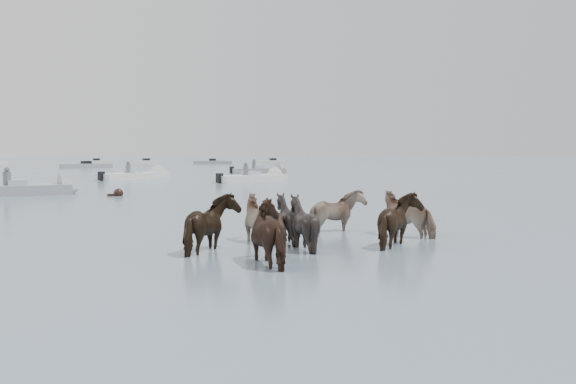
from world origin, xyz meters
TOP-DOWN VIEW (x-y plane):
  - ground at (0.00, 0.00)m, footprint 400.00×400.00m
  - pony_herd at (1.86, -0.89)m, footprint 6.92×4.06m
  - swimming_pony at (3.85, 16.23)m, footprint 0.72×0.44m
  - motorboat_b at (0.94, 19.22)m, footprint 5.38×2.19m
  - motorboat_c at (11.63, 32.16)m, footprint 6.55×3.96m
  - motorboat_d at (16.29, 23.49)m, footprint 5.78×2.27m
  - motorboat_e at (25.45, 36.67)m, footprint 5.56×2.97m

SIDE VIEW (x-z plane):
  - ground at x=0.00m, z-range 0.00..0.00m
  - swimming_pony at x=3.85m, z-range -0.12..0.32m
  - motorboat_c at x=11.63m, z-range -0.74..1.18m
  - motorboat_d at x=16.29m, z-range -0.73..1.19m
  - motorboat_e at x=25.45m, z-range -0.73..1.19m
  - motorboat_b at x=0.94m, z-range -0.73..1.19m
  - pony_herd at x=1.86m, z-range -0.28..1.15m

